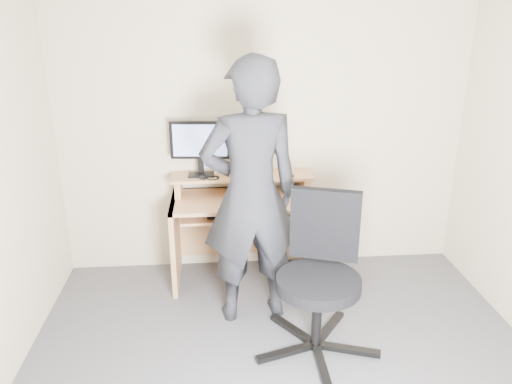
{
  "coord_description": "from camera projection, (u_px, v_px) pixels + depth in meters",
  "views": [
    {
      "loc": [
        -0.41,
        -2.42,
        2.23
      ],
      "look_at": [
        -0.13,
        1.05,
        0.95
      ],
      "focal_mm": 35.0,
      "sensor_mm": 36.0,
      "label": 1
    }
  ],
  "objects": [
    {
      "name": "back_wall",
      "position": [
        264.0,
        131.0,
        4.27
      ],
      "size": [
        3.5,
        0.02,
        2.5
      ],
      "primitive_type": "cube",
      "color": "#C1B09A",
      "rests_on": "ground"
    },
    {
      "name": "desk",
      "position": [
        243.0,
        217.0,
        4.29
      ],
      "size": [
        1.2,
        0.6,
        0.91
      ],
      "color": "tan",
      "rests_on": "ground"
    },
    {
      "name": "monitor",
      "position": [
        200.0,
        144.0,
        4.1
      ],
      "size": [
        0.49,
        0.14,
        0.47
      ],
      "rotation": [
        0.0,
        0.0,
        -0.08
      ],
      "color": "black",
      "rests_on": "desk"
    },
    {
      "name": "external_drive",
      "position": [
        243.0,
        162.0,
        4.23
      ],
      "size": [
        0.1,
        0.14,
        0.2
      ],
      "primitive_type": "cube",
      "rotation": [
        0.0,
        0.0,
        0.25
      ],
      "color": "black",
      "rests_on": "desk"
    },
    {
      "name": "travel_mug",
      "position": [
        257.0,
        164.0,
        4.24
      ],
      "size": [
        0.07,
        0.07,
        0.16
      ],
      "primitive_type": "cylinder",
      "rotation": [
        0.0,
        0.0,
        0.0
      ],
      "color": "silver",
      "rests_on": "desk"
    },
    {
      "name": "smartphone",
      "position": [
        287.0,
        174.0,
        4.22
      ],
      "size": [
        0.11,
        0.15,
        0.01
      ],
      "primitive_type": "cube",
      "rotation": [
        0.0,
        0.0,
        0.35
      ],
      "color": "black",
      "rests_on": "desk"
    },
    {
      "name": "charger",
      "position": [
        203.0,
        177.0,
        4.11
      ],
      "size": [
        0.05,
        0.05,
        0.03
      ],
      "primitive_type": "cube",
      "rotation": [
        0.0,
        0.0,
        -0.25
      ],
      "color": "black",
      "rests_on": "desk"
    },
    {
      "name": "headphones",
      "position": [
        208.0,
        171.0,
        4.29
      ],
      "size": [
        0.18,
        0.18,
        0.06
      ],
      "primitive_type": "torus",
      "rotation": [
        0.26,
        0.0,
        -0.18
      ],
      "color": "silver",
      "rests_on": "desk"
    },
    {
      "name": "keyboard",
      "position": [
        234.0,
        212.0,
        4.09
      ],
      "size": [
        0.48,
        0.23,
        0.03
      ],
      "primitive_type": "cube",
      "rotation": [
        0.0,
        0.0,
        0.1
      ],
      "color": "black",
      "rests_on": "desk"
    },
    {
      "name": "mouse",
      "position": [
        271.0,
        200.0,
        4.07
      ],
      "size": [
        0.1,
        0.07,
        0.04
      ],
      "primitive_type": "ellipsoid",
      "rotation": [
        0.0,
        0.0,
        0.11
      ],
      "color": "black",
      "rests_on": "desk"
    },
    {
      "name": "office_chair",
      "position": [
        320.0,
        270.0,
        3.35
      ],
      "size": [
        0.86,
        0.82,
        1.07
      ],
      "rotation": [
        0.0,
        0.0,
        -0.32
      ],
      "color": "black",
      "rests_on": "ground"
    },
    {
      "name": "person",
      "position": [
        251.0,
        195.0,
        3.56
      ],
      "size": [
        0.78,
        0.57,
        1.97
      ],
      "primitive_type": "imported",
      "rotation": [
        0.0,
        0.0,
        3.29
      ],
      "color": "black",
      "rests_on": "ground"
    }
  ]
}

